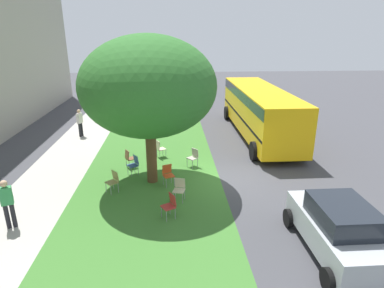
{
  "coord_description": "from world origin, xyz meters",
  "views": [
    {
      "loc": [
        -12.66,
        2.27,
        6.07
      ],
      "look_at": [
        0.98,
        1.36,
        1.32
      ],
      "focal_mm": 30.22,
      "sensor_mm": 36.0,
      "label": 1
    }
  ],
  "objects_px": {
    "chair_6": "(160,148)",
    "chair_1": "(113,180)",
    "pedestrian_1": "(80,122)",
    "chair_2": "(168,173)",
    "parked_car": "(338,228)",
    "school_bus": "(259,108)",
    "chair_0": "(179,188)",
    "chair_3": "(134,163)",
    "chair_4": "(170,204)",
    "chair_7": "(129,157)",
    "pedestrian_0": "(7,202)",
    "chair_5": "(193,156)",
    "street_tree": "(148,87)"
  },
  "relations": [
    {
      "from": "chair_4",
      "to": "chair_3",
      "type": "bearing_deg",
      "value": 23.16
    },
    {
      "from": "street_tree",
      "to": "school_bus",
      "type": "distance_m",
      "value": 8.98
    },
    {
      "from": "chair_5",
      "to": "parked_car",
      "type": "xyz_separation_m",
      "value": [
        -6.65,
        -3.63,
        0.32
      ]
    },
    {
      "from": "chair_5",
      "to": "chair_7",
      "type": "bearing_deg",
      "value": 88.86
    },
    {
      "from": "street_tree",
      "to": "parked_car",
      "type": "height_order",
      "value": "street_tree"
    },
    {
      "from": "parked_car",
      "to": "school_bus",
      "type": "bearing_deg",
      "value": -3.51
    },
    {
      "from": "chair_2",
      "to": "parked_car",
      "type": "height_order",
      "value": "parked_car"
    },
    {
      "from": "street_tree",
      "to": "chair_4",
      "type": "bearing_deg",
      "value": -165.67
    },
    {
      "from": "school_bus",
      "to": "chair_6",
      "type": "bearing_deg",
      "value": 119.13
    },
    {
      "from": "chair_2",
      "to": "chair_7",
      "type": "relative_size",
      "value": 1.0
    },
    {
      "from": "chair_1",
      "to": "school_bus",
      "type": "height_order",
      "value": "school_bus"
    },
    {
      "from": "parked_car",
      "to": "school_bus",
      "type": "height_order",
      "value": "school_bus"
    },
    {
      "from": "chair_1",
      "to": "chair_5",
      "type": "distance_m",
      "value": 4.12
    },
    {
      "from": "school_bus",
      "to": "chair_1",
      "type": "bearing_deg",
      "value": 132.26
    },
    {
      "from": "chair_0",
      "to": "chair_2",
      "type": "distance_m",
      "value": 1.42
    },
    {
      "from": "street_tree",
      "to": "chair_3",
      "type": "distance_m",
      "value": 3.72
    },
    {
      "from": "chair_6",
      "to": "chair_1",
      "type": "bearing_deg",
      "value": 154.55
    },
    {
      "from": "chair_0",
      "to": "chair_1",
      "type": "distance_m",
      "value": 2.74
    },
    {
      "from": "chair_1",
      "to": "chair_6",
      "type": "bearing_deg",
      "value": -25.45
    },
    {
      "from": "chair_0",
      "to": "chair_7",
      "type": "xyz_separation_m",
      "value": [
        3.29,
        2.24,
        0.0
      ]
    },
    {
      "from": "street_tree",
      "to": "chair_6",
      "type": "distance_m",
      "value": 4.51
    },
    {
      "from": "chair_3",
      "to": "pedestrian_1",
      "type": "xyz_separation_m",
      "value": [
        5.85,
        3.83,
        0.41
      ]
    },
    {
      "from": "chair_0",
      "to": "chair_3",
      "type": "bearing_deg",
      "value": 37.65
    },
    {
      "from": "chair_6",
      "to": "pedestrian_1",
      "type": "height_order",
      "value": "pedestrian_1"
    },
    {
      "from": "chair_7",
      "to": "parked_car",
      "type": "distance_m",
      "value": 9.44
    },
    {
      "from": "chair_2",
      "to": "chair_6",
      "type": "xyz_separation_m",
      "value": [
        3.17,
        0.42,
        0.0
      ]
    },
    {
      "from": "chair_0",
      "to": "pedestrian_0",
      "type": "distance_m",
      "value": 5.74
    },
    {
      "from": "chair_5",
      "to": "school_bus",
      "type": "relative_size",
      "value": 0.08
    },
    {
      "from": "chair_2",
      "to": "chair_5",
      "type": "distance_m",
      "value": 2.22
    },
    {
      "from": "chair_1",
      "to": "pedestrian_1",
      "type": "bearing_deg",
      "value": 22.88
    },
    {
      "from": "street_tree",
      "to": "school_bus",
      "type": "xyz_separation_m",
      "value": [
        6.09,
        -6.19,
        -2.3
      ]
    },
    {
      "from": "chair_0",
      "to": "chair_5",
      "type": "distance_m",
      "value": 3.32
    },
    {
      "from": "chair_1",
      "to": "chair_3",
      "type": "xyz_separation_m",
      "value": [
        1.67,
        -0.65,
        0.0
      ]
    },
    {
      "from": "chair_4",
      "to": "parked_car",
      "type": "relative_size",
      "value": 0.24
    },
    {
      "from": "chair_1",
      "to": "chair_6",
      "type": "distance_m",
      "value": 4.07
    },
    {
      "from": "chair_2",
      "to": "chair_5",
      "type": "xyz_separation_m",
      "value": [
        1.88,
        -1.2,
        0.0
      ]
    },
    {
      "from": "chair_1",
      "to": "pedestrian_0",
      "type": "height_order",
      "value": "pedestrian_0"
    },
    {
      "from": "chair_1",
      "to": "chair_3",
      "type": "distance_m",
      "value": 1.79
    },
    {
      "from": "chair_6",
      "to": "parked_car",
      "type": "height_order",
      "value": "parked_car"
    },
    {
      "from": "chair_0",
      "to": "chair_4",
      "type": "height_order",
      "value": "same"
    },
    {
      "from": "chair_6",
      "to": "school_bus",
      "type": "relative_size",
      "value": 0.08
    },
    {
      "from": "parked_car",
      "to": "chair_7",
      "type": "bearing_deg",
      "value": 44.69
    },
    {
      "from": "chair_2",
      "to": "pedestrian_0",
      "type": "xyz_separation_m",
      "value": [
        -2.79,
        5.11,
        0.41
      ]
    },
    {
      "from": "chair_2",
      "to": "parked_car",
      "type": "distance_m",
      "value": 6.79
    },
    {
      "from": "chair_4",
      "to": "pedestrian_0",
      "type": "height_order",
      "value": "pedestrian_0"
    },
    {
      "from": "chair_7",
      "to": "pedestrian_1",
      "type": "distance_m",
      "value": 6.21
    },
    {
      "from": "chair_7",
      "to": "school_bus",
      "type": "bearing_deg",
      "value": -58.21
    },
    {
      "from": "chair_0",
      "to": "pedestrian_1",
      "type": "distance_m",
      "value": 10.19
    },
    {
      "from": "chair_4",
      "to": "chair_6",
      "type": "relative_size",
      "value": 1.0
    },
    {
      "from": "chair_0",
      "to": "school_bus",
      "type": "bearing_deg",
      "value": -32.97
    }
  ]
}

